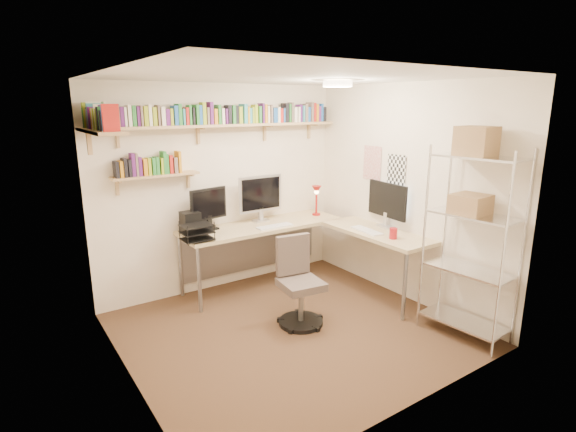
# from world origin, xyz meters

# --- Properties ---
(ground) EXTENTS (3.20, 3.20, 0.00)m
(ground) POSITION_xyz_m (0.00, 0.00, 0.00)
(ground) COLOR #42281C
(ground) RESTS_ON ground
(room_shell) EXTENTS (3.24, 3.04, 2.52)m
(room_shell) POSITION_xyz_m (0.00, 0.00, 1.55)
(room_shell) COLOR beige
(room_shell) RESTS_ON ground
(wall_shelves) EXTENTS (3.12, 1.09, 0.80)m
(wall_shelves) POSITION_xyz_m (-0.42, 1.29, 2.03)
(wall_shelves) COLOR tan
(wall_shelves) RESTS_ON ground
(corner_desk) EXTENTS (2.45, 2.06, 1.40)m
(corner_desk) POSITION_xyz_m (0.52, 0.92, 0.80)
(corner_desk) COLOR #C9B183
(corner_desk) RESTS_ON ground
(office_chair) EXTENTS (0.49, 0.50, 0.93)m
(office_chair) POSITION_xyz_m (0.16, 0.10, 0.39)
(office_chair) COLOR black
(office_chair) RESTS_ON ground
(wire_rack) EXTENTS (0.47, 0.85, 2.07)m
(wire_rack) POSITION_xyz_m (1.36, -1.02, 1.39)
(wire_rack) COLOR silver
(wire_rack) RESTS_ON ground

